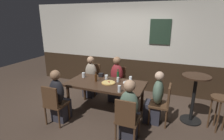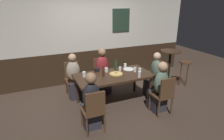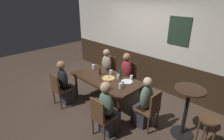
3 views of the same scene
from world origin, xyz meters
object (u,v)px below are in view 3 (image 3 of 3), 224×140
object	(u,v)px
chair_mid_far	(129,76)
pint_glass_pale	(109,87)
person_head_east	(144,106)
beer_glass_half	(93,67)
person_left_far	(106,70)
highball_clear	(120,86)
chair_left_far	(109,69)
person_left_near	(65,85)
tumbler_water	(118,77)
beer_glass_tall	(111,72)
pint_glass_amber	(123,84)
tumbler_short	(131,78)
dining_table	(106,81)
bar_stool	(208,126)
beer_bottle_green	(121,73)
plate_white_large	(127,82)
pizza	(109,78)
chair_head_east	(150,108)
chair_right_near	(102,116)
chair_left_near	(59,88)
beer_bottle_brown	(100,71)
side_bar_table	(186,108)
person_mid_far	(125,77)
condiment_caddy	(109,69)
person_right_near	(108,112)

from	to	relation	value
chair_mid_far	pint_glass_pale	xyz separation A→B (m)	(0.47, -1.23, 0.30)
person_head_east	beer_glass_half	world-z (taller)	person_head_east
person_left_far	pint_glass_pale	xyz separation A→B (m)	(1.25, -1.07, 0.31)
person_head_east	highball_clear	size ratio (longest dim) A/B	9.16
chair_left_far	person_left_near	distance (m)	1.57
tumbler_water	beer_glass_tall	size ratio (longest dim) A/B	1.06
person_head_east	person_left_far	xyz separation A→B (m)	(-1.93, 0.70, 0.00)
pint_glass_amber	tumbler_short	distance (m)	0.40
beer_glass_half	dining_table	bearing A→B (deg)	-12.32
bar_stool	person_head_east	bearing A→B (deg)	-171.44
tumbler_short	person_left_far	bearing A→B (deg)	165.40
dining_table	beer_bottle_green	size ratio (longest dim) A/B	6.71
dining_table	beer_glass_tall	bearing A→B (deg)	108.68
beer_glass_half	tumbler_short	xyz separation A→B (m)	(1.15, 0.23, -0.01)
pint_glass_pale	plate_white_large	world-z (taller)	pint_glass_pale
pizza	chair_head_east	bearing A→B (deg)	-0.61
chair_right_near	plate_white_large	xyz separation A→B (m)	(-0.28, 1.06, 0.25)
chair_left_near	highball_clear	size ratio (longest dim) A/B	7.01
pint_glass_amber	beer_bottle_brown	size ratio (longest dim) A/B	0.47
chair_mid_far	beer_glass_tall	distance (m)	0.69
plate_white_large	pizza	bearing A→B (deg)	-156.95
highball_clear	side_bar_table	bearing A→B (deg)	20.56
highball_clear	side_bar_table	world-z (taller)	side_bar_table
chair_right_near	pizza	world-z (taller)	chair_right_near
person_mid_far	pint_glass_amber	world-z (taller)	person_mid_far
chair_head_east	beer_glass_half	bearing A→B (deg)	175.79
dining_table	chair_right_near	distance (m)	1.18
pint_glass_pale	side_bar_table	xyz separation A→B (m)	(1.43, 0.70, -0.18)
pint_glass_pale	highball_clear	bearing A→B (deg)	56.29
person_left_far	beer_bottle_brown	bearing A→B (deg)	-52.25
pint_glass_amber	chair_left_near	bearing A→B (deg)	-147.60
pint_glass_amber	bar_stool	size ratio (longest dim) A/B	0.16
tumbler_water	condiment_caddy	distance (m)	0.56
dining_table	beer_glass_tall	xyz separation A→B (m)	(-0.08, 0.25, 0.12)
person_right_near	person_left_near	bearing A→B (deg)	179.99
person_mid_far	condiment_caddy	world-z (taller)	person_mid_far
person_left_far	pint_glass_amber	xyz separation A→B (m)	(1.34, -0.72, 0.31)
chair_left_near	beer_bottle_brown	bearing A→B (deg)	58.86
chair_head_east	beer_bottle_brown	distance (m)	1.59
tumbler_short	condiment_caddy	size ratio (longest dim) A/B	0.92
chair_mid_far	plate_white_large	distance (m)	0.87
person_left_near	person_right_near	bearing A→B (deg)	-0.01
pizza	tumbler_short	xyz separation A→B (m)	(0.42, 0.36, 0.03)
beer_glass_tall	chair_head_east	bearing A→B (deg)	-10.06
beer_glass_half	plate_white_large	xyz separation A→B (m)	(1.16, 0.05, -0.05)
side_bar_table	bar_stool	xyz separation A→B (m)	(0.45, -0.15, -0.05)
chair_mid_far	pint_glass_amber	distance (m)	1.08
chair_right_near	pint_glass_amber	bearing A→B (deg)	105.19
person_head_east	beer_bottle_green	distance (m)	1.07
person_right_near	condiment_caddy	bearing A→B (deg)	134.94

